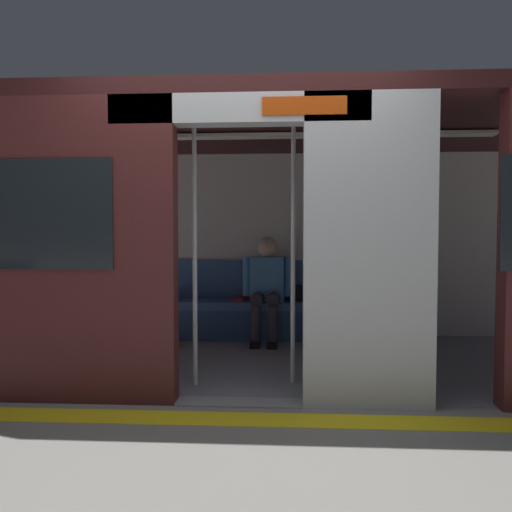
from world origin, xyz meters
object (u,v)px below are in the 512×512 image
train_car (245,203)px  handbag (302,293)px  bench_seat (256,310)px  book (240,299)px  grab_pole_far (293,251)px  grab_pole_door (195,251)px  person_seated (267,282)px

train_car → handbag: train_car is taller
bench_seat → book: 0.24m
train_car → bench_seat: 1.51m
train_car → handbag: size_ratio=24.62×
train_car → book: bearing=-82.6°
bench_seat → grab_pole_far: size_ratio=1.32×
book → grab_pole_door: bearing=101.3°
person_seated → handbag: bearing=-161.9°
grab_pole_far → person_seated: bearing=-80.5°
person_seated → grab_pole_far: grab_pole_far is taller
book → grab_pole_far: grab_pole_far is taller
handbag → grab_pole_door: bearing=63.5°
person_seated → grab_pole_door: grab_pole_door is taller
handbag → grab_pole_far: 1.78m
handbag → grab_pole_door: size_ratio=0.12×
book → grab_pole_door: grab_pole_door is taller
handbag → grab_pole_far: (0.13, 1.70, 0.54)m
grab_pole_door → grab_pole_far: 0.77m
train_car → bench_seat: train_car is taller
person_seated → book: (0.31, -0.13, -0.21)m
person_seated → book: 0.40m
grab_pole_door → book: bearing=-96.1°
train_car → book: train_car is taller
bench_seat → grab_pole_door: 1.91m
grab_pole_door → bench_seat: bearing=-102.5°
train_car → book: 1.49m
handbag → bench_seat: bearing=8.3°
bench_seat → book: book is taller
train_car → person_seated: 1.26m
grab_pole_far → bench_seat: bearing=-76.7°
train_car → grab_pole_door: size_ratio=3.02×
bench_seat → person_seated: size_ratio=2.41×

